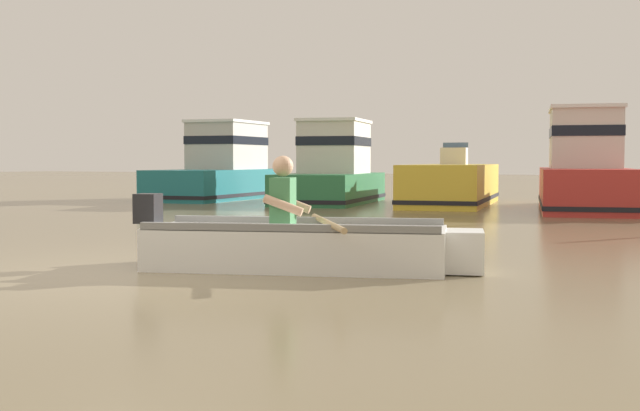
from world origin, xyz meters
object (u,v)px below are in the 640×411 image
Objects in this scene: moored_boat_teal at (223,170)px; rowboat_with_person at (304,245)px; moored_boat_yellow at (452,185)px; moored_boat_green at (332,172)px; moored_boat_red at (585,172)px.

rowboat_with_person is at bearing -54.49° from moored_boat_teal.
moored_boat_yellow is (-2.14, 12.70, 0.25)m from rowboat_with_person.
moored_boat_green is 0.86× the size of moored_boat_red.
moored_boat_yellow is at bearing 7.03° from moored_boat_green.
moored_boat_green is (-5.35, 12.31, 0.57)m from rowboat_with_person.
moored_boat_teal reaches higher than moored_boat_green.
moored_boat_red is (1.22, 12.14, 0.63)m from rowboat_with_person.
moored_boat_red reaches higher than moored_boat_teal.
moored_boat_green reaches higher than moored_boat_yellow.
moored_boat_teal is 10.60m from moored_boat_red.
rowboat_with_person is 0.64× the size of moored_boat_teal.
moored_boat_yellow is 3.43m from moored_boat_red.
rowboat_with_person is 13.43m from moored_boat_green.
moored_boat_yellow is at bearing 170.43° from moored_boat_red.
moored_boat_yellow is at bearing -3.03° from moored_boat_teal.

